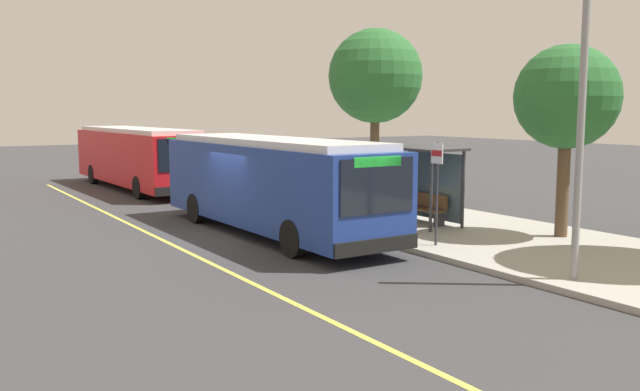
{
  "coord_description": "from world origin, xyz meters",
  "views": [
    {
      "loc": [
        18.57,
        -8.64,
        3.78
      ],
      "look_at": [
        2.84,
        1.23,
        1.44
      ],
      "focal_mm": 37.92,
      "sensor_mm": 36.0,
      "label": 1
    }
  ],
  "objects_px": {
    "waiting_bench": "(426,208)",
    "route_sign_post": "(437,179)",
    "transit_bus_main": "(272,182)",
    "transit_bus_second": "(137,156)",
    "pedestrian_commuter": "(363,194)"
  },
  "relations": [
    {
      "from": "transit_bus_second",
      "to": "transit_bus_main",
      "type": "bearing_deg",
      "value": -0.59
    },
    {
      "from": "waiting_bench",
      "to": "pedestrian_commuter",
      "type": "xyz_separation_m",
      "value": [
        -0.97,
        -1.81,
        0.48
      ]
    },
    {
      "from": "route_sign_post",
      "to": "pedestrian_commuter",
      "type": "distance_m",
      "value": 3.99
    },
    {
      "from": "transit_bus_second",
      "to": "pedestrian_commuter",
      "type": "xyz_separation_m",
      "value": [
        14.73,
        2.81,
        -0.5
      ]
    },
    {
      "from": "waiting_bench",
      "to": "transit_bus_main",
      "type": "bearing_deg",
      "value": -109.34
    },
    {
      "from": "waiting_bench",
      "to": "route_sign_post",
      "type": "height_order",
      "value": "route_sign_post"
    },
    {
      "from": "waiting_bench",
      "to": "pedestrian_commuter",
      "type": "height_order",
      "value": "pedestrian_commuter"
    },
    {
      "from": "transit_bus_main",
      "to": "transit_bus_second",
      "type": "bearing_deg",
      "value": 179.41
    },
    {
      "from": "transit_bus_second",
      "to": "route_sign_post",
      "type": "height_order",
      "value": "same"
    },
    {
      "from": "waiting_bench",
      "to": "pedestrian_commuter",
      "type": "distance_m",
      "value": 2.11
    },
    {
      "from": "transit_bus_second",
      "to": "pedestrian_commuter",
      "type": "distance_m",
      "value": 15.01
    },
    {
      "from": "waiting_bench",
      "to": "route_sign_post",
      "type": "relative_size",
      "value": 0.57
    },
    {
      "from": "route_sign_post",
      "to": "pedestrian_commuter",
      "type": "height_order",
      "value": "route_sign_post"
    },
    {
      "from": "transit_bus_main",
      "to": "transit_bus_second",
      "type": "height_order",
      "value": "same"
    },
    {
      "from": "transit_bus_main",
      "to": "route_sign_post",
      "type": "distance_m",
      "value": 5.27
    }
  ]
}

